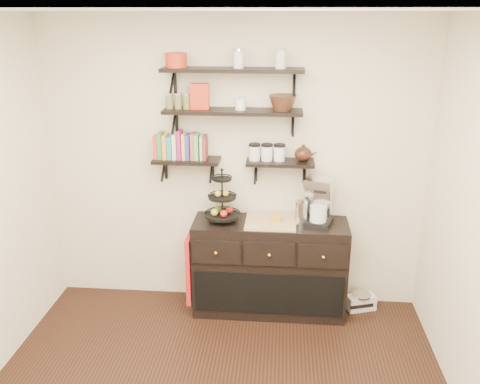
% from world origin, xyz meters
% --- Properties ---
extents(ceiling, '(3.50, 3.50, 0.02)m').
position_xyz_m(ceiling, '(0.00, 0.00, 2.70)').
color(ceiling, white).
rests_on(ceiling, back_wall).
extents(back_wall, '(3.50, 0.02, 2.70)m').
position_xyz_m(back_wall, '(0.00, 1.75, 1.35)').
color(back_wall, '#ECE2C8').
rests_on(back_wall, ground).
extents(shelf_top, '(1.20, 0.27, 0.23)m').
position_xyz_m(shelf_top, '(0.00, 1.62, 2.23)').
color(shelf_top, black).
rests_on(shelf_top, back_wall).
extents(shelf_mid, '(1.20, 0.27, 0.23)m').
position_xyz_m(shelf_mid, '(0.00, 1.62, 1.88)').
color(shelf_mid, black).
rests_on(shelf_mid, back_wall).
extents(shelf_low_left, '(0.60, 0.25, 0.23)m').
position_xyz_m(shelf_low_left, '(-0.42, 1.63, 1.43)').
color(shelf_low_left, black).
rests_on(shelf_low_left, back_wall).
extents(shelf_low_right, '(0.60, 0.25, 0.23)m').
position_xyz_m(shelf_low_right, '(0.42, 1.63, 1.43)').
color(shelf_low_right, black).
rests_on(shelf_low_right, back_wall).
extents(cookbooks, '(0.43, 0.15, 0.26)m').
position_xyz_m(cookbooks, '(-0.47, 1.63, 1.57)').
color(cookbooks, red).
rests_on(cookbooks, shelf_low_left).
extents(glass_canisters, '(0.32, 0.10, 0.13)m').
position_xyz_m(glass_canisters, '(0.30, 1.63, 1.51)').
color(glass_canisters, silver).
rests_on(glass_canisters, shelf_low_right).
extents(sideboard, '(1.40, 0.50, 0.92)m').
position_xyz_m(sideboard, '(0.35, 1.51, 0.45)').
color(sideboard, black).
rests_on(sideboard, floor).
extents(fruit_stand, '(0.32, 0.32, 0.48)m').
position_xyz_m(fruit_stand, '(-0.09, 1.52, 1.06)').
color(fruit_stand, black).
rests_on(fruit_stand, sideboard).
extents(candle, '(0.08, 0.08, 0.08)m').
position_xyz_m(candle, '(0.40, 1.51, 0.96)').
color(candle, '#AC7F27').
rests_on(candle, sideboard).
extents(coffee_maker, '(0.29, 0.29, 0.43)m').
position_xyz_m(coffee_maker, '(0.77, 1.54, 1.11)').
color(coffee_maker, black).
rests_on(coffee_maker, sideboard).
extents(thermal_carafe, '(0.11, 0.11, 0.22)m').
position_xyz_m(thermal_carafe, '(0.62, 1.49, 1.01)').
color(thermal_carafe, silver).
rests_on(thermal_carafe, sideboard).
extents(apron, '(0.04, 0.28, 0.65)m').
position_xyz_m(apron, '(-0.38, 1.41, 0.46)').
color(apron, '#B11319').
rests_on(apron, sideboard).
extents(radio, '(0.30, 0.22, 0.16)m').
position_xyz_m(radio, '(1.23, 1.59, 0.08)').
color(radio, silver).
rests_on(radio, floor).
extents(recipe_box, '(0.16, 0.06, 0.22)m').
position_xyz_m(recipe_box, '(-0.29, 1.61, 2.01)').
color(recipe_box, red).
rests_on(recipe_box, shelf_mid).
extents(walnut_bowl, '(0.24, 0.24, 0.13)m').
position_xyz_m(walnut_bowl, '(0.42, 1.61, 1.96)').
color(walnut_bowl, black).
rests_on(walnut_bowl, shelf_mid).
extents(ramekins, '(0.09, 0.09, 0.10)m').
position_xyz_m(ramekins, '(0.07, 1.61, 1.95)').
color(ramekins, white).
rests_on(ramekins, shelf_mid).
extents(teapot, '(0.23, 0.18, 0.15)m').
position_xyz_m(teapot, '(0.62, 1.63, 1.53)').
color(teapot, black).
rests_on(teapot, shelf_low_right).
extents(red_pot, '(0.18, 0.18, 0.12)m').
position_xyz_m(red_pot, '(-0.48, 1.61, 2.31)').
color(red_pot, red).
rests_on(red_pot, shelf_top).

